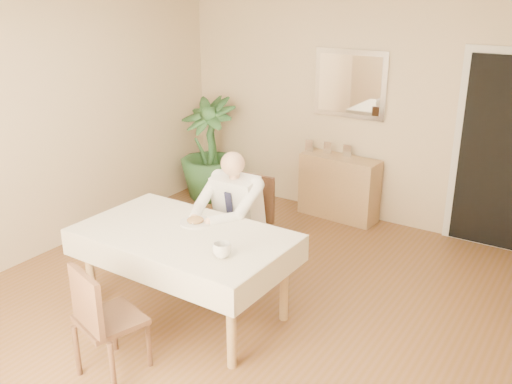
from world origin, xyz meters
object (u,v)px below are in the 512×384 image
Objects in this scene: dining_table at (184,242)px; chair_near at (101,317)px; seated_man at (227,215)px; chair_far at (246,220)px; sideboard at (339,187)px; potted_palm at (209,149)px; coffee_mug at (222,250)px.

dining_table is 1.99× the size of chair_near.
chair_near is at bearing -88.66° from seated_man.
chair_near is (0.04, -1.82, -0.06)m from chair_far.
dining_table is 0.90m from chair_far.
seated_man is 1.35× the size of sideboard.
sideboard is at bearing 82.81° from chair_far.
potted_palm is (-1.52, 1.72, -0.05)m from seated_man.
chair_far is 0.77× the size of seated_man.
potted_palm is at bearing 131.44° from seated_man.
chair_far is 1.22m from coffee_mug.
coffee_mug is 3.23m from potted_palm.
potted_palm reaches higher than dining_table.
dining_table is at bearing 160.00° from coffee_mug.
coffee_mug is 0.15× the size of sideboard.
seated_man reaches higher than dining_table.
sideboard is (0.15, 2.01, -0.32)m from seated_man.
sideboard is 0.72× the size of potted_palm.
sideboard is at bearing 97.45° from coffee_mug.
chair_near reaches higher than coffee_mug.
chair_far is at bearing -91.03° from sideboard.
chair_far is at bearing -43.20° from potted_palm.
coffee_mug is at bearing -50.86° from potted_palm.
dining_table reaches higher than sideboard.
chair_far is at bearing 115.69° from coffee_mug.
dining_table is 1.81× the size of chair_far.
seated_man is 9.05× the size of coffee_mug.
potted_palm is (-1.52, 2.31, -0.02)m from dining_table.
chair_far is 1.04× the size of sideboard.
seated_man is 0.97× the size of potted_palm.
chair_far reaches higher than sideboard.
dining_table is 2.76m from potted_palm.
potted_palm is (-2.03, 2.50, -0.16)m from coffee_mug.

